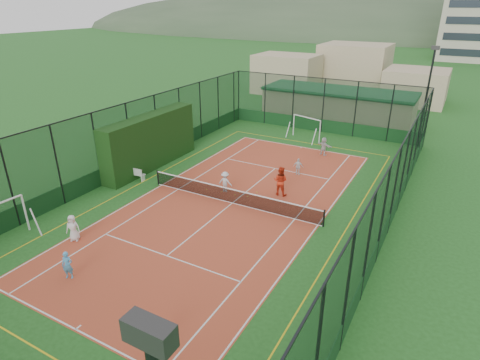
# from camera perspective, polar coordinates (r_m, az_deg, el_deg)

# --- Properties ---
(ground) EXTENTS (300.00, 300.00, 0.00)m
(ground) POSITION_cam_1_polar(r_m,az_deg,el_deg) (24.70, -1.10, -3.32)
(ground) COLOR #21531C
(ground) RESTS_ON ground
(court_slab) EXTENTS (11.17, 23.97, 0.01)m
(court_slab) POSITION_cam_1_polar(r_m,az_deg,el_deg) (24.70, -1.10, -3.31)
(court_slab) COLOR #B64828
(court_slab) RESTS_ON ground
(tennis_net) EXTENTS (11.67, 0.12, 1.06)m
(tennis_net) POSITION_cam_1_polar(r_m,az_deg,el_deg) (24.46, -1.11, -2.22)
(tennis_net) COLOR black
(tennis_net) RESTS_ON ground
(perimeter_fence) EXTENTS (18.12, 34.12, 5.00)m
(perimeter_fence) POSITION_cam_1_polar(r_m,az_deg,el_deg) (23.65, -1.15, 2.07)
(perimeter_fence) COLOR #10321D
(perimeter_fence) RESTS_ON ground
(floodlight_ne) EXTENTS (0.60, 0.26, 8.25)m
(floodlight_ne) POSITION_cam_1_polar(r_m,az_deg,el_deg) (36.38, 24.92, 10.39)
(floodlight_ne) COLOR black
(floodlight_ne) RESTS_ON ground
(clubhouse) EXTENTS (15.20, 7.20, 3.15)m
(clubhouse) POSITION_cam_1_polar(r_m,az_deg,el_deg) (43.54, 13.72, 10.38)
(clubhouse) COLOR tan
(clubhouse) RESTS_ON ground
(distant_hills) EXTENTS (200.00, 60.00, 24.00)m
(distant_hills) POSITION_cam_1_polar(r_m,az_deg,el_deg) (169.71, 26.48, 17.85)
(distant_hills) COLOR #384C33
(distant_hills) RESTS_ON ground
(hedge_left) EXTENTS (1.34, 8.94, 3.91)m
(hedge_left) POSITION_cam_1_polar(r_m,az_deg,el_deg) (30.30, -12.60, 5.39)
(hedge_left) COLOR black
(hedge_left) RESTS_ON ground
(white_bench) EXTENTS (1.74, 0.60, 0.96)m
(white_bench) POSITION_cam_1_polar(r_m,az_deg,el_deg) (28.75, -14.86, 0.98)
(white_bench) COLOR white
(white_bench) RESTS_ON ground
(futsal_goal_far) EXTENTS (3.16, 1.76, 1.96)m
(futsal_goal_far) POSITION_cam_1_polar(r_m,az_deg,el_deg) (36.68, 9.42, 7.28)
(futsal_goal_far) COLOR white
(futsal_goal_far) RESTS_ON ground
(child_near_left) EXTENTS (0.83, 0.75, 1.43)m
(child_near_left) POSITION_cam_1_polar(r_m,az_deg,el_deg) (22.41, -22.67, -6.31)
(child_near_left) COLOR white
(child_near_left) RESTS_ON court_slab
(child_near_mid) EXTENTS (0.58, 0.50, 1.33)m
(child_near_mid) POSITION_cam_1_polar(r_m,az_deg,el_deg) (19.67, -23.33, -11.07)
(child_near_mid) COLOR #4FA9E0
(child_near_mid) RESTS_ON court_slab
(child_near_right) EXTENTS (0.85, 0.81, 1.38)m
(child_near_right) POSITION_cam_1_polar(r_m,az_deg,el_deg) (15.29, -11.77, -20.73)
(child_near_right) COLOR white
(child_near_right) RESTS_ON court_slab
(child_far_left) EXTENTS (0.95, 0.62, 1.39)m
(child_far_left) POSITION_cam_1_polar(r_m,az_deg,el_deg) (25.88, -2.12, -0.27)
(child_far_left) COLOR silver
(child_far_left) RESTS_ON court_slab
(child_far_right) EXTENTS (0.76, 0.42, 1.22)m
(child_far_right) POSITION_cam_1_polar(r_m,az_deg,el_deg) (28.78, 8.28, 1.89)
(child_far_right) COLOR silver
(child_far_right) RESTS_ON court_slab
(child_far_back) EXTENTS (1.43, 0.86, 1.47)m
(child_far_back) POSITION_cam_1_polar(r_m,az_deg,el_deg) (32.94, 11.81, 4.73)
(child_far_back) COLOR silver
(child_far_back) RESTS_ON court_slab
(coach) EXTENTS (0.96, 0.76, 1.91)m
(coach) POSITION_cam_1_polar(r_m,az_deg,el_deg) (25.50, 5.76, -0.12)
(coach) COLOR red
(coach) RESTS_ON court_slab
(tennis_balls) EXTENTS (3.19, 1.26, 0.07)m
(tennis_balls) POSITION_cam_1_polar(r_m,az_deg,el_deg) (25.93, -0.82, -1.81)
(tennis_balls) COLOR #CCE033
(tennis_balls) RESTS_ON court_slab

